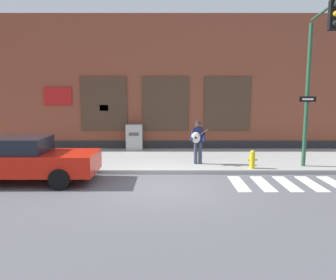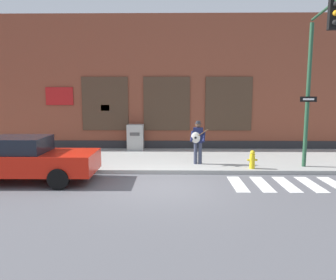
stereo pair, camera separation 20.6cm
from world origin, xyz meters
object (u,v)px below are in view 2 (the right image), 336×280
traffic_light (317,64)px  utility_box (135,137)px  busker (198,140)px  fire_hydrant (252,160)px  red_car (26,159)px

traffic_light → utility_box: traffic_light is taller
busker → utility_box: 4.42m
fire_hydrant → traffic_light: bearing=-15.3°
utility_box → fire_hydrant: size_ratio=1.83×
red_car → fire_hydrant: size_ratio=6.59×
red_car → traffic_light: traffic_light is taller
red_car → busker: size_ratio=2.66×
traffic_light → busker: bearing=161.6°
traffic_light → utility_box: bearing=145.8°
busker → traffic_light: bearing=-18.4°
traffic_light → fire_hydrant: traffic_light is taller
busker → utility_box: bearing=130.7°
red_car → busker: bearing=20.5°
busker → utility_box: busker is taller
red_car → utility_box: bearing=61.1°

